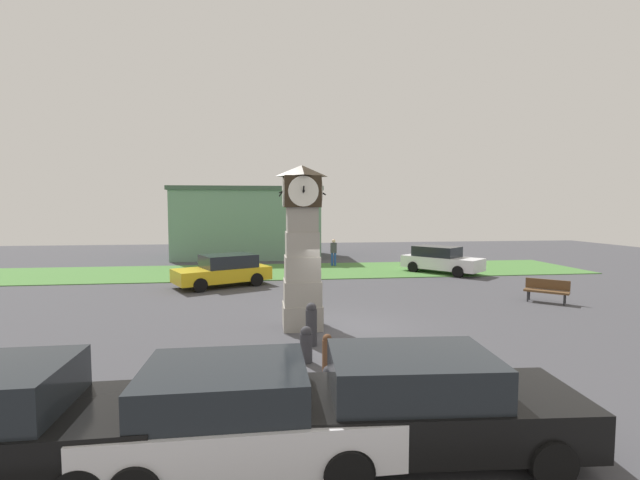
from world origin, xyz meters
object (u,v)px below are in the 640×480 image
Objects in this scene: bollard_mid_row at (327,359)px; bench at (547,289)px; car_far_lot at (224,270)px; car_end_of_row at (440,260)px; clock_tower at (302,249)px; bollard_near_tower at (329,394)px; bollard_far_row at (306,344)px; car_by_building at (426,403)px; pedestrian_near_bench at (334,251)px; bollard_end_row at (311,324)px; car_near_tower at (241,413)px.

bench is at bearing 34.81° from bollard_mid_row.
car_far_lot is 12.36m from car_end_of_row.
clock_tower is at bearing -166.49° from bench.
bollard_near_tower reaches higher than bollard_far_row.
bollard_mid_row is 2.95m from car_by_building.
bollard_mid_row is at bearing -88.10° from clock_tower.
bollard_mid_row is 1.22× the size of bollard_far_row.
pedestrian_near_bench is (3.28, 14.23, -1.45)m from clock_tower.
car_end_of_row is at bearing 55.97° from bollard_far_row.
car_by_building is at bearing -80.02° from clock_tower.
car_end_of_row is at bearing 49.34° from clock_tower.
car_by_building is at bearing -132.37° from bench.
bollard_end_row reaches higher than bollard_near_tower.
bollard_far_row is 11.54m from bench.
clock_tower is 4.30× the size of bollard_end_row.
pedestrian_near_bench reaches higher than car_near_tower.
bollard_near_tower is at bearing -87.66° from bollard_far_row.
bollard_mid_row is 18.94m from pedestrian_near_bench.
car_near_tower is (-1.59, -5.26, 0.16)m from bollard_end_row.
bollard_mid_row reaches higher than bollard_near_tower.
clock_tower is 5.04× the size of bollard_near_tower.
car_near_tower is 2.72× the size of bench.
bollard_mid_row is 0.93× the size of bollard_end_row.
car_far_lot is at bearing 106.36° from car_by_building.
bollard_end_row is 0.26× the size of car_by_building.
bollard_end_row is (0.26, 1.29, 0.15)m from bollard_far_row.
bollard_far_row is at bearing 103.12° from bollard_mid_row.
bollard_far_row is 4.20m from car_near_tower.
clock_tower reaches higher than bollard_mid_row.
bollard_near_tower is 0.22× the size of car_by_building.
bollard_far_row is 0.76× the size of bollard_end_row.
car_by_building reaches higher than car_end_of_row.
bollard_near_tower is at bearing -139.97° from bench.
car_far_lot reaches higher than bollard_end_row.
clock_tower is at bearing 93.03° from bollard_end_row.
car_by_building is at bearing -70.69° from bollard_far_row.
bollard_end_row is 0.76× the size of bench.
car_end_of_row is at bearing 97.34° from bench.
car_near_tower is at bearing -108.43° from bollard_far_row.
car_far_lot reaches higher than bench.
bollard_near_tower is at bearing -77.44° from car_far_lot.
bollard_near_tower is 2.95m from bollard_far_row.
car_end_of_row reaches higher than bench.
car_far_lot is 1.06× the size of car_end_of_row.
car_near_tower is at bearing -83.73° from car_far_lot.
bollard_mid_row is at bearing -145.19° from bench.
bollard_end_row is at bearing -157.01° from bench.
pedestrian_near_bench is at bearing 80.48° from bollard_mid_row.
clock_tower is at bearing -130.66° from car_end_of_row.
car_end_of_row is at bearing 66.38° from car_by_building.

